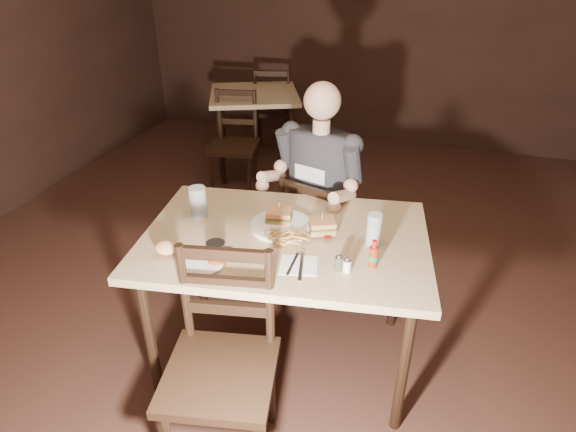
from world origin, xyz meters
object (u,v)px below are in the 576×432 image
(main_table, at_px, (285,249))
(dinner_plate, at_px, (281,226))
(chair_far, at_px, (318,235))
(bg_chair_near, at_px, (233,146))
(chair_near, at_px, (220,374))
(hot_sauce, at_px, (374,253))
(syrup_dispenser, at_px, (216,253))
(side_plate, at_px, (203,266))
(bg_table, at_px, (254,102))
(glass_right, at_px, (374,229))
(diner, at_px, (317,166))
(bg_chair_far, at_px, (273,110))
(glass_left, at_px, (198,202))

(main_table, bearing_deg, dinner_plate, 121.73)
(chair_far, xyz_separation_m, bg_chair_near, (-1.05, 1.16, 0.03))
(chair_near, bearing_deg, hot_sauce, 33.49)
(bg_chair_near, bearing_deg, syrup_dispenser, -78.37)
(hot_sauce, bearing_deg, side_plate, -162.55)
(dinner_plate, relative_size, side_plate, 1.72)
(main_table, bearing_deg, chair_near, -97.46)
(chair_near, bearing_deg, dinner_plate, 76.07)
(side_plate, bearing_deg, bg_table, 106.02)
(side_plate, bearing_deg, syrup_dispenser, 38.79)
(main_table, distance_m, glass_right, 0.43)
(main_table, distance_m, bg_table, 2.55)
(main_table, relative_size, glass_right, 9.40)
(hot_sauce, bearing_deg, syrup_dispenser, -164.44)
(diner, bearing_deg, dinner_plate, -78.33)
(chair_far, height_order, dinner_plate, chair_far)
(main_table, height_order, bg_chair_far, bg_chair_far)
(bg_table, bearing_deg, bg_chair_near, -90.00)
(main_table, height_order, glass_left, glass_left)
(chair_far, xyz_separation_m, glass_right, (0.38, -0.57, 0.44))
(chair_far, height_order, chair_near, chair_near)
(bg_table, relative_size, chair_near, 1.11)
(bg_chair_near, bearing_deg, glass_right, -60.23)
(main_table, distance_m, bg_chair_far, 3.07)
(bg_chair_far, xyz_separation_m, dinner_plate, (0.99, -2.82, 0.33))
(chair_far, height_order, hot_sauce, hot_sauce)
(chair_far, height_order, side_plate, chair_far)
(chair_near, xyz_separation_m, diner, (0.09, 1.19, 0.41))
(main_table, relative_size, glass_left, 9.20)
(bg_chair_near, relative_size, dinner_plate, 3.07)
(bg_table, height_order, side_plate, side_plate)
(main_table, distance_m, chair_near, 0.66)
(main_table, xyz_separation_m, glass_right, (0.40, 0.05, 0.15))
(diner, relative_size, side_plate, 5.49)
(bg_chair_near, xyz_separation_m, diner, (1.03, -1.21, 0.44))
(bg_chair_near, bearing_deg, hot_sauce, -62.42)
(bg_chair_far, xyz_separation_m, glass_right, (1.43, -2.84, 0.40))
(diner, distance_m, glass_left, 0.71)
(diner, relative_size, glass_right, 6.04)
(chair_near, height_order, hot_sauce, chair_near)
(bg_chair_far, bearing_deg, side_plate, 88.67)
(chair_near, xyz_separation_m, hot_sauce, (0.51, 0.49, 0.36))
(bg_table, relative_size, side_plate, 6.21)
(glass_left, xyz_separation_m, syrup_dispenser, (0.26, -0.36, -0.03))
(bg_chair_near, height_order, diner, diner)
(bg_chair_near, xyz_separation_m, hot_sauce, (1.45, -1.91, 0.39))
(bg_table, xyz_separation_m, hot_sauce, (1.45, -2.46, 0.15))
(main_table, distance_m, dinner_plate, 0.11)
(bg_chair_near, relative_size, diner, 0.96)
(hot_sauce, bearing_deg, bg_chair_far, 115.78)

